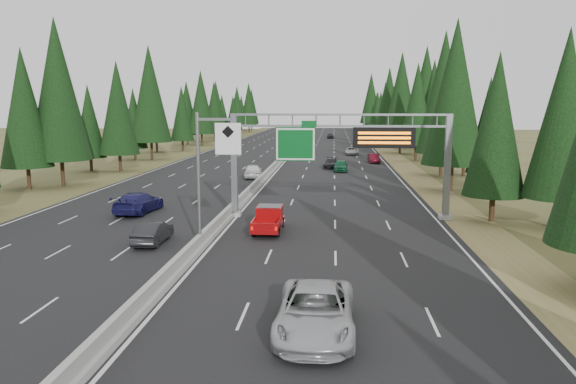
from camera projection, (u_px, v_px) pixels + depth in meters
The scene contains 19 objects.
road at pixel (283, 160), 87.46m from camera, with size 32.00×260.00×0.08m, color black.
shoulder_right at pixel (398, 161), 86.05m from camera, with size 3.60×260.00×0.06m, color olive.
shoulder_left at pixel (171, 159), 88.87m from camera, with size 3.60×260.00×0.06m, color #484821.
median_barrier at pixel (283, 158), 87.40m from camera, with size 0.70×260.00×0.85m.
sign_gantry at pixel (348, 149), 41.51m from camera, with size 16.75×0.98×7.80m.
hov_sign_pole at pixel (208, 171), 32.48m from camera, with size 2.80×0.50×8.00m.
tree_row_right at pixel (435, 101), 77.52m from camera, with size 11.61×240.98×18.96m.
tree_row_left at pixel (99, 104), 70.60m from camera, with size 11.36×240.09×18.83m.
silver_minivan at pixel (316, 311), 20.70m from camera, with size 2.84×6.16×1.71m, color #AEAFB3.
red_pickup at pixel (269, 217), 37.92m from camera, with size 1.78×4.99×1.63m.
car_ahead_green at pixel (341, 166), 72.27m from camera, with size 1.74×4.32×1.47m, color #135331.
car_ahead_dkred at pixel (374, 158), 82.84m from camera, with size 1.44×4.12×1.36m, color #4F0B17.
car_ahead_dkgrey at pixel (331, 163), 76.16m from camera, with size 1.82×4.47×1.30m, color black.
car_ahead_white at pixel (352, 151), 96.84m from camera, with size 2.11×4.57×1.27m, color #B8B8B8.
car_ahead_far at pixel (330, 136), 145.13m from camera, with size 1.61×4.01×1.37m, color black.
car_onc_near at pixel (153, 232), 34.36m from camera, with size 1.45×4.16×1.37m, color black.
car_onc_blue at pixel (138, 202), 44.20m from camera, with size 2.32×5.70×1.65m, color #17164E.
car_onc_white at pixel (253, 171), 65.48m from camera, with size 1.95×4.85×1.65m, color white.
car_onc_far at pixel (227, 147), 104.67m from camera, with size 2.75×5.96×1.66m, color black.
Camera 1 is at (7.78, -6.85, 8.45)m, focal length 35.00 mm.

